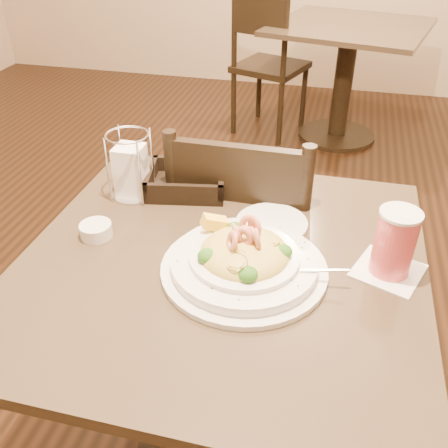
% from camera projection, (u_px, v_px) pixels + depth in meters
% --- Properties ---
extents(main_table, '(0.90, 0.90, 0.75)m').
position_uv_depth(main_table, '(222.00, 333.00, 1.26)').
color(main_table, black).
rests_on(main_table, ground).
extents(background_table, '(1.08, 1.08, 0.75)m').
position_uv_depth(background_table, '(346.00, 63.00, 3.20)').
color(background_table, black).
rests_on(background_table, ground).
extents(dining_chair_near, '(0.42, 0.42, 0.93)m').
position_uv_depth(dining_chair_near, '(245.00, 247.00, 1.59)').
color(dining_chair_near, black).
rests_on(dining_chair_near, ground).
extents(dining_chair_far, '(0.53, 0.53, 0.93)m').
position_uv_depth(dining_chair_far, '(267.00, 62.00, 3.29)').
color(dining_chair_far, black).
rests_on(dining_chair_far, ground).
extents(pasta_bowl, '(0.40, 0.36, 0.12)m').
position_uv_depth(pasta_bowl, '(244.00, 259.00, 1.07)').
color(pasta_bowl, white).
rests_on(pasta_bowl, main_table).
extents(drink_glass, '(0.17, 0.17, 0.15)m').
position_uv_depth(drink_glass, '(394.00, 243.00, 1.05)').
color(drink_glass, white).
rests_on(drink_glass, main_table).
extents(bread_basket, '(0.24, 0.21, 0.06)m').
position_uv_depth(bread_basket, '(187.00, 183.00, 1.37)').
color(bread_basket, black).
rests_on(bread_basket, main_table).
extents(napkin_caddy, '(0.11, 0.11, 0.18)m').
position_uv_depth(napkin_caddy, '(131.00, 170.00, 1.32)').
color(napkin_caddy, silver).
rests_on(napkin_caddy, main_table).
extents(side_plate, '(0.23, 0.23, 0.01)m').
position_uv_depth(side_plate, '(272.00, 223.00, 1.23)').
color(side_plate, white).
rests_on(side_plate, main_table).
extents(butter_ramekin, '(0.09, 0.09, 0.03)m').
position_uv_depth(butter_ramekin, '(96.00, 230.00, 1.19)').
color(butter_ramekin, white).
rests_on(butter_ramekin, main_table).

